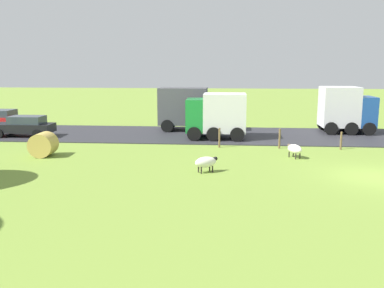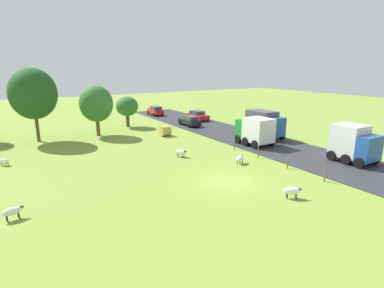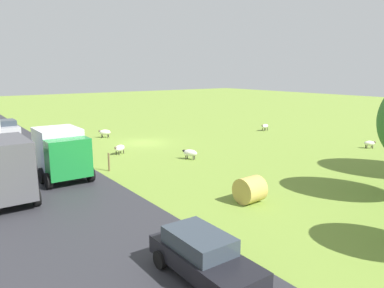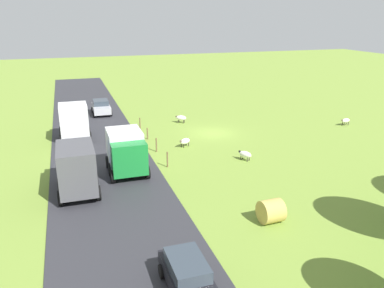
# 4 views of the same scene
# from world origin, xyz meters

# --- Properties ---
(ground_plane) EXTENTS (160.00, 160.00, 0.00)m
(ground_plane) POSITION_xyz_m (0.00, 0.00, 0.00)
(ground_plane) COLOR olive
(road_strip) EXTENTS (8.00, 80.00, 0.06)m
(road_strip) POSITION_xyz_m (11.41, 0.00, 0.03)
(road_strip) COLOR #2D2D33
(road_strip) RESTS_ON ground_plane
(sheep_1) EXTENTS (1.24, 1.10, 0.83)m
(sheep_1) POSITION_xyz_m (1.90, -4.76, 0.55)
(sheep_1) COLOR white
(sheep_1) RESTS_ON ground_plane
(sheep_2) EXTENTS (1.27, 0.67, 0.77)m
(sheep_2) POSITION_xyz_m (-14.68, 1.78, 0.53)
(sheep_2) COLOR silver
(sheep_2) RESTS_ON ground_plane
(sheep_3) EXTENTS (1.04, 1.24, 0.78)m
(sheep_3) POSITION_xyz_m (0.21, 7.94, 0.51)
(sheep_3) COLOR white
(sheep_3) RESTS_ON ground_plane
(sheep_4) EXTENTS (1.22, 0.97, 0.78)m
(sheep_4) POSITION_xyz_m (3.90, 3.14, 0.51)
(sheep_4) COLOR white
(sheep_4) RESTS_ON ground_plane
(hay_bale_0) EXTENTS (1.32, 1.42, 1.37)m
(hay_bale_0) POSITION_xyz_m (3.14, 17.40, 0.68)
(hay_bale_0) COLOR tan
(hay_bale_0) RESTS_ON ground_plane
(fence_post_0) EXTENTS (0.12, 0.12, 1.18)m
(fence_post_0) POSITION_xyz_m (6.65, -3.89, 0.59)
(fence_post_0) COLOR brown
(fence_post_0) RESTS_ON ground_plane
(fence_post_1) EXTENTS (0.12, 0.12, 1.12)m
(fence_post_1) POSITION_xyz_m (6.65, -0.12, 0.56)
(fence_post_1) COLOR brown
(fence_post_1) RESTS_ON ground_plane
(fence_post_2) EXTENTS (0.12, 0.12, 1.25)m
(fence_post_2) POSITION_xyz_m (6.65, 3.65, 0.62)
(fence_post_2) COLOR brown
(fence_post_2) RESTS_ON ground_plane
(fence_post_3) EXTENTS (0.12, 0.12, 1.26)m
(fence_post_3) POSITION_xyz_m (6.65, 7.41, 0.63)
(fence_post_3) COLOR brown
(fence_post_3) RESTS_ON ground_plane
(truck_0) EXTENTS (2.61, 4.97, 3.37)m
(truck_0) POSITION_xyz_m (13.47, 9.92, 1.86)
(truck_0) COLOR #1E4C99
(truck_0) RESTS_ON road_strip
(truck_1) EXTENTS (2.80, 3.88, 3.51)m
(truck_1) POSITION_xyz_m (13.23, -2.08, 1.88)
(truck_1) COLOR #1E4C99
(truck_1) RESTS_ON road_strip
(truck_2) EXTENTS (2.78, 4.12, 3.17)m
(truck_2) POSITION_xyz_m (9.85, 7.66, 1.76)
(truck_2) COLOR #197F33
(truck_2) RESTS_ON road_strip
(car_0) EXTENTS (2.17, 3.95, 1.66)m
(car_0) POSITION_xyz_m (9.90, -11.35, 0.92)
(car_0) COLOR #B7B7BC
(car_0) RESTS_ON road_strip
(car_1) EXTENTS (1.92, 4.31, 1.49)m
(car_1) POSITION_xyz_m (9.45, 21.64, 0.84)
(car_1) COLOR black
(car_1) RESTS_ON road_strip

